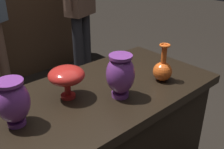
% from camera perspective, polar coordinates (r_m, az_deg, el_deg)
% --- Properties ---
extents(display_plinth, '(1.20, 0.64, 0.80)m').
position_cam_1_polar(display_plinth, '(1.58, -1.50, -15.77)').
color(display_plinth, black).
rests_on(display_plinth, ground_plane).
extents(vase_centerpiece, '(0.14, 0.14, 0.22)m').
position_cam_1_polar(vase_centerpiece, '(1.23, 1.85, 0.02)').
color(vase_centerpiece, '#7A388E').
rests_on(vase_centerpiece, display_plinth).
extents(vase_tall_behind, '(0.10, 0.10, 0.21)m').
position_cam_1_polar(vase_tall_behind, '(1.43, 11.00, 1.07)').
color(vase_tall_behind, '#E55B1E').
rests_on(vase_tall_behind, display_plinth).
extents(vase_left_accent, '(0.14, 0.14, 0.20)m').
position_cam_1_polar(vase_left_accent, '(1.11, -20.86, -5.50)').
color(vase_left_accent, '#7A388E').
rests_on(vase_left_accent, display_plinth).
extents(vase_right_accent, '(0.17, 0.17, 0.16)m').
position_cam_1_polar(vase_right_accent, '(1.24, -9.90, -0.36)').
color(vase_right_accent, red).
rests_on(vase_right_accent, display_plinth).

